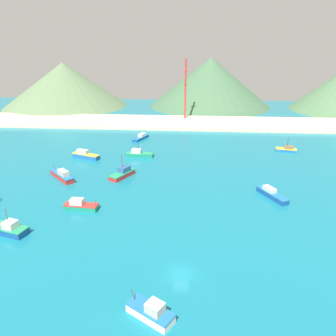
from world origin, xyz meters
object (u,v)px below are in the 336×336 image
Objects in this scene: fishing_boat_4 at (80,205)px; fishing_boat_9 at (287,149)px; fishing_boat_13 at (139,154)px; fishing_boat_2 at (62,175)px; fishing_boat_5 at (8,229)px; fishing_boat_11 at (85,155)px; fishing_boat_12 at (151,312)px; fishing_boat_1 at (122,173)px; fishing_boat_0 at (141,137)px; fishing_boat_15 at (272,194)px; radio_tower at (185,90)px.

fishing_boat_4 is 1.09× the size of fishing_boat_9.
fishing_boat_4 is 0.88× the size of fishing_boat_13.
fishing_boat_2 is 1.03× the size of fishing_boat_5.
fishing_boat_12 is at bearing -65.01° from fishing_boat_11.
fishing_boat_9 reaches higher than fishing_boat_12.
fishing_boat_0 is at bearing 90.97° from fishing_boat_1.
fishing_boat_2 is at bearing 123.51° from fishing_boat_12.
fishing_boat_1 is 0.92× the size of fishing_boat_15.
fishing_boat_1 is 1.20× the size of fishing_boat_12.
fishing_boat_4 reaches higher than fishing_boat_0.
fishing_boat_13 is (2.54, -20.38, 0.20)m from fishing_boat_0.
fishing_boat_12 is at bearing -122.48° from fishing_boat_15.
fishing_boat_5 is (-0.30, -27.03, -0.06)m from fishing_boat_2.
radio_tower is at bearing 129.25° from fishing_boat_9.
fishing_boat_1 is at bearing 165.57° from fishing_boat_15.
fishing_boat_9 is at bearing 27.19° from fishing_boat_1.
radio_tower is (20.95, 89.96, 13.43)m from fishing_boat_4.
fishing_boat_12 is at bearing -79.48° from fishing_boat_13.
fishing_boat_5 is at bearing -111.37° from fishing_boat_13.
radio_tower reaches higher than fishing_boat_5.
fishing_boat_5 reaches higher than fishing_boat_15.
fishing_boat_1 is at bearing 106.23° from fishing_boat_12.
fishing_boat_9 is 0.81× the size of fishing_boat_13.
fishing_boat_2 is at bearing -93.41° from fishing_boat_11.
fishing_boat_2 is (-15.51, -40.26, 0.31)m from fishing_boat_0.
fishing_boat_15 is 85.02m from radio_tower.
fishing_boat_2 is at bearing -113.26° from radio_tower.
fishing_boat_2 is 55.13m from fishing_boat_15.
fishing_boat_13 is (1.90, 17.20, -0.10)m from fishing_boat_1.
fishing_boat_0 is 0.33× the size of radio_tower.
fishing_boat_12 reaches higher than fishing_boat_11.
fishing_boat_0 is 1.30× the size of fishing_boat_9.
fishing_boat_4 is 0.82× the size of fishing_boat_15.
fishing_boat_13 is at bearing 83.69° from fishing_boat_1.
fishing_boat_9 is 38.72m from fishing_boat_15.
fishing_boat_12 is at bearing -116.65° from fishing_boat_9.
fishing_boat_1 reaches higher than fishing_boat_9.
fishing_boat_9 reaches higher than fishing_boat_15.
fishing_boat_1 reaches higher than fishing_boat_4.
fishing_boat_2 is 1.30× the size of fishing_boat_9.
radio_tower is (13.54, 53.60, 13.42)m from fishing_boat_13.
fishing_boat_0 is 56.95m from fishing_boat_4.
fishing_boat_12 is 45.52m from fishing_boat_15.
fishing_boat_12 is 119.86m from radio_tower.
fishing_boat_2 is at bearing 172.47° from fishing_boat_15.
fishing_boat_15 is at bearing -50.50° from fishing_boat_0.
fishing_boat_12 is 0.77× the size of fishing_boat_15.
fishing_boat_1 is 16.37m from fishing_boat_2.
fishing_boat_0 is 0.99× the size of fishing_boat_15.
fishing_boat_9 is 0.99× the size of fishing_boat_12.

